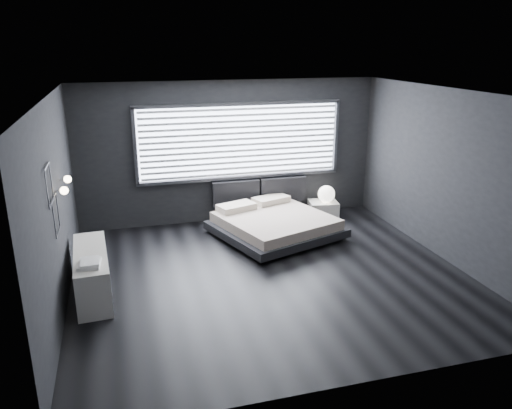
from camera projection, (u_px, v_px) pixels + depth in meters
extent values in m
plane|color=black|center=(271.00, 275.00, 7.82)|extent=(6.00, 6.00, 0.00)
plane|color=silver|center=(272.00, 93.00, 6.96)|extent=(6.00, 6.00, 0.00)
cube|color=black|center=(230.00, 152.00, 9.91)|extent=(6.00, 0.04, 2.80)
cube|color=black|center=(355.00, 266.00, 4.87)|extent=(6.00, 0.04, 2.80)
cube|color=black|center=(56.00, 207.00, 6.62)|extent=(0.04, 5.50, 2.80)
cube|color=black|center=(446.00, 176.00, 8.16)|extent=(0.04, 5.50, 2.80)
cube|color=white|center=(240.00, 141.00, 9.88)|extent=(4.00, 0.02, 1.38)
cube|color=#47474C|center=(135.00, 147.00, 9.33)|extent=(0.06, 0.08, 1.48)
cube|color=#47474C|center=(336.00, 137.00, 10.37)|extent=(0.06, 0.08, 1.48)
cube|color=#47474C|center=(240.00, 104.00, 9.62)|extent=(4.14, 0.08, 0.06)
cube|color=#47474C|center=(241.00, 177.00, 10.07)|extent=(4.14, 0.08, 0.06)
cube|color=silver|center=(241.00, 142.00, 9.82)|extent=(3.94, 0.03, 1.32)
cube|color=black|center=(236.00, 193.00, 10.08)|extent=(0.96, 0.16, 0.52)
cube|color=black|center=(283.00, 190.00, 10.34)|extent=(0.96, 0.16, 0.52)
cylinder|color=silver|center=(59.00, 191.00, 6.62)|extent=(0.10, 0.02, 0.02)
sphere|color=#FFE5B7|center=(64.00, 191.00, 6.64)|extent=(0.11, 0.11, 0.11)
cylinder|color=silver|center=(62.00, 180.00, 7.17)|extent=(0.10, 0.02, 0.02)
sphere|color=#FFE5B7|center=(68.00, 179.00, 7.19)|extent=(0.11, 0.11, 0.11)
cube|color=#47474C|center=(47.00, 166.00, 5.92)|extent=(0.01, 0.46, 0.02)
cube|color=#47474C|center=(51.00, 203.00, 6.06)|extent=(0.01, 0.46, 0.02)
cube|color=#47474C|center=(51.00, 180.00, 6.20)|extent=(0.01, 0.02, 0.46)
cube|color=#47474C|center=(47.00, 190.00, 5.78)|extent=(0.01, 0.02, 0.46)
cube|color=#47474C|center=(54.00, 198.00, 6.29)|extent=(0.01, 0.46, 0.02)
cube|color=#47474C|center=(58.00, 232.00, 6.43)|extent=(0.01, 0.46, 0.02)
cube|color=#47474C|center=(58.00, 210.00, 6.57)|extent=(0.01, 0.02, 0.46)
cube|color=#47474C|center=(54.00, 221.00, 6.15)|extent=(0.01, 0.02, 0.46)
cube|color=black|center=(261.00, 259.00, 8.30)|extent=(0.14, 0.14, 0.07)
cube|color=black|center=(338.00, 237.00, 9.24)|extent=(0.14, 0.14, 0.07)
cube|color=black|center=(214.00, 232.00, 9.52)|extent=(0.14, 0.14, 0.07)
cube|color=black|center=(287.00, 215.00, 10.46)|extent=(0.14, 0.14, 0.07)
cube|color=black|center=(275.00, 229.00, 9.35)|extent=(2.53, 2.48, 0.15)
cube|color=#B8A490|center=(276.00, 221.00, 9.29)|extent=(2.28, 2.28, 0.18)
cube|color=beige|center=(236.00, 207.00, 9.59)|extent=(0.80, 0.60, 0.12)
cube|color=beige|center=(271.00, 200.00, 10.03)|extent=(0.80, 0.60, 0.12)
cube|color=white|center=(323.00, 209.00, 10.39)|extent=(0.64, 0.56, 0.33)
sphere|color=white|center=(326.00, 194.00, 10.25)|extent=(0.35, 0.35, 0.35)
cube|color=white|center=(92.00, 273.00, 7.16)|extent=(0.54, 1.65, 0.65)
cube|color=#47474C|center=(109.00, 271.00, 7.23)|extent=(0.10, 1.60, 0.63)
cube|color=white|center=(89.00, 264.00, 6.64)|extent=(0.31, 0.39, 0.04)
cube|color=white|center=(90.00, 262.00, 6.61)|extent=(0.25, 0.33, 0.03)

